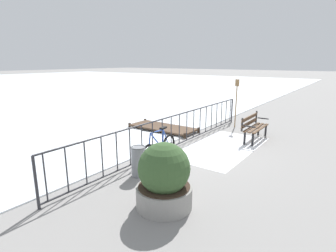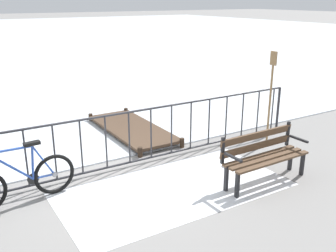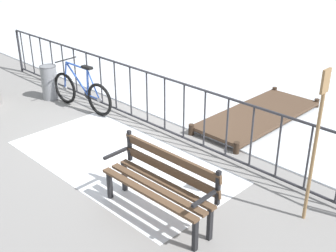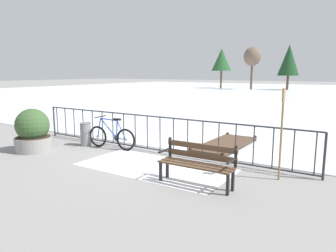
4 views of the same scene
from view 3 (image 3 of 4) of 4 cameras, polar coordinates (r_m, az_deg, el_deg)
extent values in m
plane|color=gray|center=(8.21, -3.79, 0.48)|extent=(160.00, 160.00, 0.00)
cube|color=white|center=(6.91, -6.27, -4.59)|extent=(3.76, 1.91, 0.01)
cylinder|color=#2D2D33|center=(7.83, -4.00, 7.49)|extent=(9.00, 0.04, 0.04)
cylinder|color=#2D2D33|center=(8.18, -3.80, 0.99)|extent=(9.00, 0.04, 0.04)
cylinder|color=#2D2D33|center=(11.62, -19.01, 9.31)|extent=(0.06, 0.06, 1.05)
cylinder|color=#2D2D33|center=(11.46, -18.62, 9.36)|extent=(0.03, 0.03, 0.97)
cylinder|color=#2D2D33|center=(11.06, -17.50, 8.99)|extent=(0.03, 0.03, 0.97)
cylinder|color=#2D2D33|center=(10.68, -16.31, 8.58)|extent=(0.03, 0.03, 0.97)
cylinder|color=#2D2D33|center=(10.29, -15.02, 8.15)|extent=(0.03, 0.03, 0.97)
cylinder|color=#2D2D33|center=(9.92, -13.64, 7.67)|extent=(0.03, 0.03, 0.97)
cylinder|color=#2D2D33|center=(9.55, -12.16, 7.15)|extent=(0.03, 0.03, 0.97)
cylinder|color=#2D2D33|center=(9.18, -10.56, 6.59)|extent=(0.03, 0.03, 0.97)
cylinder|color=#2D2D33|center=(8.83, -8.84, 5.97)|extent=(0.03, 0.03, 0.97)
cylinder|color=#2D2D33|center=(8.49, -6.98, 5.30)|extent=(0.03, 0.03, 0.97)
cylinder|color=#2D2D33|center=(8.15, -4.97, 4.56)|extent=(0.03, 0.03, 0.97)
cylinder|color=#2D2D33|center=(7.83, -2.79, 3.76)|extent=(0.03, 0.03, 0.97)
cylinder|color=#2D2D33|center=(7.53, -0.44, 2.88)|extent=(0.03, 0.03, 0.97)
cylinder|color=#2D2D33|center=(7.24, 2.10, 1.93)|extent=(0.03, 0.03, 0.97)
cylinder|color=#2D2D33|center=(6.96, 4.84, 0.90)|extent=(0.03, 0.03, 0.97)
cylinder|color=#2D2D33|center=(6.71, 7.80, -0.22)|extent=(0.03, 0.03, 0.97)
cylinder|color=#2D2D33|center=(6.48, 10.98, -1.43)|extent=(0.03, 0.03, 0.97)
cylinder|color=#2D2D33|center=(6.27, 14.39, -2.71)|extent=(0.03, 0.03, 0.97)
cylinder|color=#2D2D33|center=(6.09, 18.02, -4.06)|extent=(0.03, 0.03, 0.97)
torus|color=black|center=(8.48, -9.04, 3.45)|extent=(0.66, 0.12, 0.66)
cylinder|color=gray|center=(8.48, -9.04, 3.45)|extent=(0.08, 0.07, 0.08)
torus|color=black|center=(9.25, -13.45, 4.90)|extent=(0.66, 0.12, 0.66)
cylinder|color=gray|center=(9.25, -13.45, 4.90)|extent=(0.08, 0.07, 0.08)
cylinder|color=#2D51B2|center=(8.61, -10.59, 5.69)|extent=(0.08, 0.04, 0.53)
cylinder|color=#2D51B2|center=(8.83, -11.94, 6.18)|extent=(0.61, 0.10, 0.59)
cylinder|color=#2D51B2|center=(8.74, -12.01, 7.79)|extent=(0.63, 0.10, 0.07)
cylinder|color=#2D51B2|center=(8.59, -9.80, 3.77)|extent=(0.34, 0.06, 0.05)
cylinder|color=#2D51B2|center=(8.49, -9.83, 5.40)|extent=(0.32, 0.06, 0.56)
cylinder|color=#2D51B2|center=(9.11, -13.38, 6.53)|extent=(0.16, 0.05, 0.59)
cube|color=black|center=(8.50, -10.65, 7.60)|extent=(0.25, 0.12, 0.05)
cylinder|color=black|center=(8.96, -13.35, 8.52)|extent=(0.08, 0.52, 0.03)
cylinder|color=black|center=(8.71, -10.54, 4.07)|extent=(0.18, 0.04, 0.18)
cube|color=brown|center=(5.50, -0.45, -7.54)|extent=(1.60, 0.13, 0.04)
cube|color=brown|center=(5.40, -1.60, -8.16)|extent=(1.60, 0.13, 0.04)
cube|color=brown|center=(5.32, -2.79, -8.81)|extent=(1.60, 0.13, 0.04)
cube|color=brown|center=(5.48, 0.25, -5.91)|extent=(1.60, 0.08, 0.12)
cube|color=brown|center=(5.38, 0.25, -4.08)|extent=(1.60, 0.08, 0.12)
cube|color=black|center=(5.04, 3.61, -14.12)|extent=(0.05, 0.06, 0.44)
cube|color=black|center=(5.20, 5.55, -12.76)|extent=(0.05, 0.06, 0.44)
cube|color=black|center=(5.02, 6.61, -8.12)|extent=(0.05, 0.04, 0.45)
cube|color=black|center=(4.87, 4.76, -9.55)|extent=(0.05, 0.40, 0.04)
cube|color=black|center=(5.94, -7.71, -7.60)|extent=(0.05, 0.06, 0.44)
cube|color=black|center=(6.08, -5.77, -6.66)|extent=(0.05, 0.06, 0.44)
cube|color=black|center=(5.92, -5.09, -2.57)|extent=(0.05, 0.04, 0.45)
cube|color=black|center=(5.79, -6.93, -3.60)|extent=(0.05, 0.40, 0.04)
cylinder|color=gray|center=(9.56, -15.37, 5.55)|extent=(0.34, 0.34, 0.72)
torus|color=#494A4E|center=(9.45, -15.62, 7.60)|extent=(0.35, 0.35, 0.02)
cylinder|color=#937047|center=(5.46, 18.58, -4.24)|extent=(0.04, 0.04, 1.70)
cube|color=#937047|center=(5.07, 20.08, 5.59)|extent=(0.03, 0.16, 0.28)
cube|color=#4C3828|center=(8.40, 11.82, 1.47)|extent=(1.10, 2.71, 0.06)
cylinder|color=#35271C|center=(7.68, 3.09, -0.46)|extent=(0.10, 0.10, 0.20)
cylinder|color=#35271C|center=(7.14, 9.01, -2.86)|extent=(0.10, 0.10, 0.20)
cylinder|color=#35271C|center=(9.73, 13.86, 4.42)|extent=(0.10, 0.10, 0.20)
cylinder|color=#35271C|center=(9.30, 19.01, 2.81)|extent=(0.10, 0.10, 0.20)
camera|label=1|loc=(12.36, -45.35, 14.65)|focal=28.45mm
camera|label=2|loc=(7.88, -54.77, 11.88)|focal=41.26mm
camera|label=4|loc=(2.65, -113.50, -36.84)|focal=33.76mm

